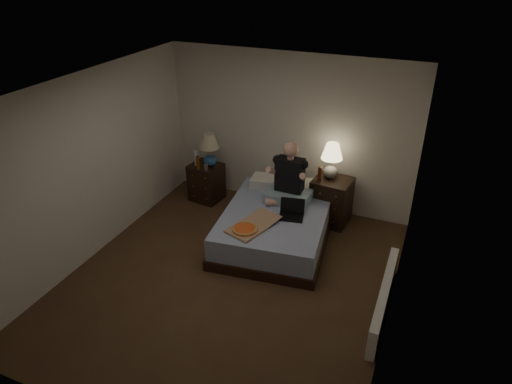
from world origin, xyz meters
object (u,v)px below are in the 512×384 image
at_px(nightstand_right, 331,201).
at_px(beer_bottle_right, 320,174).
at_px(water_bottle, 196,158).
at_px(person, 289,173).
at_px(laptop, 291,210).
at_px(pizza_box, 245,229).
at_px(nightstand_left, 206,182).
at_px(lamp_right, 331,161).
at_px(radiator, 384,299).
at_px(lamp_left, 209,150).
at_px(beer_bottle_left, 198,163).
at_px(bed, 275,226).
at_px(soda_can, 206,167).

xyz_separation_m(nightstand_right, beer_bottle_right, (-0.18, -0.11, 0.48)).
height_order(water_bottle, person, person).
bearing_deg(laptop, pizza_box, -139.19).
bearing_deg(nightstand_left, person, -5.30).
relative_size(lamp_right, laptop, 1.65).
height_order(beer_bottle_right, radiator, beer_bottle_right).
relative_size(nightstand_left, lamp_left, 1.14).
xyz_separation_m(nightstand_left, beer_bottle_left, (-0.03, -0.19, 0.44)).
height_order(nightstand_right, beer_bottle_right, beer_bottle_right).
bearing_deg(water_bottle, nightstand_right, 4.15).
bearing_deg(bed, beer_bottle_right, 52.16).
distance_m(nightstand_left, lamp_right, 2.18).
bearing_deg(lamp_left, radiator, -27.73).
bearing_deg(person, beer_bottle_right, 44.15).
bearing_deg(pizza_box, beer_bottle_left, 157.04).
bearing_deg(pizza_box, person, 94.11).
height_order(lamp_right, water_bottle, lamp_right).
relative_size(lamp_left, radiator, 0.35).
height_order(beer_bottle_left, beer_bottle_right, beer_bottle_right).
distance_m(lamp_right, radiator, 2.29).
relative_size(lamp_right, radiator, 0.35).
relative_size(bed, laptop, 5.63).
relative_size(lamp_right, beer_bottle_right, 2.43).
bearing_deg(lamp_left, beer_bottle_left, -121.80).
bearing_deg(water_bottle, person, -9.93).
relative_size(nightstand_right, laptop, 2.14).
height_order(nightstand_left, person, person).
height_order(person, radiator, person).
relative_size(nightstand_left, water_bottle, 2.56).
bearing_deg(nightstand_left, beer_bottle_left, -91.39).
xyz_separation_m(lamp_left, radiator, (3.13, -1.65, -0.72)).
bearing_deg(laptop, lamp_left, 143.89).
bearing_deg(pizza_box, lamp_left, 150.19).
bearing_deg(beer_bottle_right, beer_bottle_left, -174.63).
bearing_deg(person, beer_bottle_left, 175.02).
xyz_separation_m(nightstand_right, lamp_right, (-0.06, 0.05, 0.64)).
bearing_deg(person, soda_can, 173.73).
relative_size(beer_bottle_left, person, 0.25).
height_order(lamp_right, beer_bottle_left, lamp_right).
bearing_deg(person, nightstand_left, 168.31).
bearing_deg(radiator, beer_bottle_right, 127.88).
xyz_separation_m(beer_bottle_right, laptop, (-0.17, -0.78, -0.24)).
height_order(lamp_left, beer_bottle_right, lamp_left).
relative_size(lamp_right, person, 0.60).
distance_m(bed, beer_bottle_right, 1.03).
distance_m(soda_can, beer_bottle_left, 0.15).
relative_size(lamp_right, beer_bottle_left, 2.43).
bearing_deg(lamp_right, beer_bottle_left, -170.46).
bearing_deg(nightstand_right, bed, -120.79).
relative_size(lamp_left, beer_bottle_right, 2.43).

